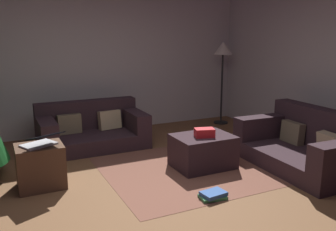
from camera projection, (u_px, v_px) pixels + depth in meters
The scene contains 12 objects.
ground_plane at pixel (154, 201), 3.84m from camera, with size 6.40×6.40×0.00m, color brown.
rear_partition at pixel (81, 60), 6.31m from camera, with size 6.40×0.12×2.60m, color #BCB7B2.
couch_left at pixel (91, 129), 5.71m from camera, with size 1.63×0.95×0.69m.
couch_right at pixel (306, 146), 4.81m from camera, with size 1.06×1.72×0.77m.
ottoman at pixel (203, 151), 4.80m from camera, with size 0.77×0.59×0.44m, color #2D1E23.
gift_box at pixel (204, 133), 4.68m from camera, with size 0.25×0.16×0.11m, color red.
tv_remote at pixel (204, 134), 4.76m from camera, with size 0.05×0.16×0.02m, color black.
side_table at pixel (40, 166), 4.16m from camera, with size 0.52×0.44×0.50m, color #4C3323.
laptop at pixel (41, 141), 4.05m from camera, with size 0.49×0.52×0.18m.
book_stack at pixel (213, 195), 3.89m from camera, with size 0.30×0.22×0.08m.
corner_lamp at pixel (223, 54), 6.93m from camera, with size 0.36×0.36×1.61m.
area_rug at pixel (202, 166), 4.84m from camera, with size 2.60×2.00×0.01m, color brown.
Camera 1 is at (-1.42, -3.25, 1.74)m, focal length 38.43 mm.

